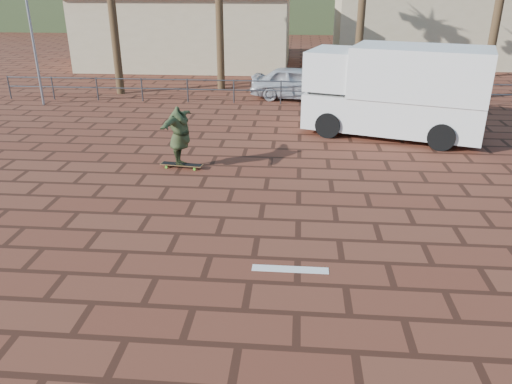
# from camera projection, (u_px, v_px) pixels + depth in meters

# --- Properties ---
(ground) EXTENTS (120.00, 120.00, 0.00)m
(ground) POSITION_uv_depth(u_px,v_px,m) (257.00, 237.00, 10.26)
(ground) COLOR brown
(ground) RESTS_ON ground
(paint_stripe) EXTENTS (1.40, 0.22, 0.01)m
(paint_stripe) POSITION_uv_depth(u_px,v_px,m) (290.00, 269.00, 9.11)
(paint_stripe) COLOR white
(paint_stripe) RESTS_ON ground
(guardrail) EXTENTS (24.06, 0.06, 1.00)m
(guardrail) POSITION_uv_depth(u_px,v_px,m) (281.00, 88.00, 21.00)
(guardrail) COLOR #47494F
(guardrail) RESTS_ON ground
(building_west) EXTENTS (12.60, 7.60, 4.50)m
(building_west) POSITION_uv_depth(u_px,v_px,m) (188.00, 26.00, 30.00)
(building_west) COLOR beige
(building_west) RESTS_ON ground
(building_east) EXTENTS (10.60, 6.60, 5.00)m
(building_east) POSITION_uv_depth(u_px,v_px,m) (419.00, 21.00, 30.64)
(building_east) COLOR beige
(building_east) RESTS_ON ground
(longboard) EXTENTS (1.22, 0.41, 0.12)m
(longboard) POSITION_uv_depth(u_px,v_px,m) (182.00, 165.00, 13.98)
(longboard) COLOR olive
(longboard) RESTS_ON ground
(skateboarder) EXTENTS (0.81, 2.07, 1.64)m
(skateboarder) POSITION_uv_depth(u_px,v_px,m) (180.00, 136.00, 13.65)
(skateboarder) COLOR #313C20
(skateboarder) RESTS_ON longboard
(campervan) EXTENTS (6.13, 3.96, 2.94)m
(campervan) POSITION_uv_depth(u_px,v_px,m) (396.00, 89.00, 16.40)
(campervan) COLOR white
(campervan) RESTS_ON ground
(car_silver) EXTENTS (4.34, 2.30, 1.41)m
(car_silver) POSITION_uv_depth(u_px,v_px,m) (299.00, 83.00, 21.84)
(car_silver) COLOR silver
(car_silver) RESTS_ON ground
(car_white) EXTENTS (5.14, 3.19, 1.60)m
(car_white) POSITION_uv_depth(u_px,v_px,m) (398.00, 69.00, 24.63)
(car_white) COLOR silver
(car_white) RESTS_ON ground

